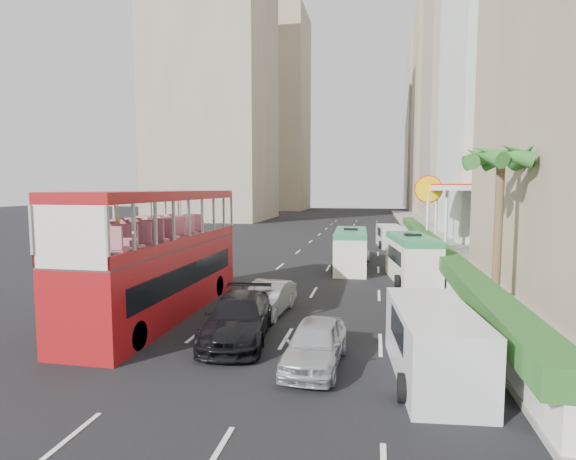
% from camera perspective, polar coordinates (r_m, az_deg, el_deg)
% --- Properties ---
extents(ground_plane, '(200.00, 200.00, 0.00)m').
position_cam_1_polar(ground_plane, '(17.74, 2.32, -11.64)').
color(ground_plane, black).
rests_on(ground_plane, ground).
extents(double_decker_bus, '(2.50, 11.00, 5.06)m').
position_cam_1_polar(double_decker_bus, '(19.02, -15.84, -2.87)').
color(double_decker_bus, maroon).
rests_on(double_decker_bus, ground).
extents(car_silver_lane_a, '(1.72, 4.13, 1.33)m').
position_cam_1_polar(car_silver_lane_a, '(18.82, -2.55, -10.64)').
color(car_silver_lane_a, '#B9BBC0').
rests_on(car_silver_lane_a, ground).
extents(car_silver_lane_b, '(1.76, 3.97, 1.33)m').
position_cam_1_polar(car_silver_lane_b, '(13.74, 3.44, -16.81)').
color(car_silver_lane_b, '#B9BBC0').
rests_on(car_silver_lane_b, ground).
extents(car_black, '(2.69, 5.33, 1.48)m').
position_cam_1_polar(car_black, '(16.00, -6.27, -13.58)').
color(car_black, black).
rests_on(car_black, ground).
extents(van_asset, '(2.27, 4.33, 1.16)m').
position_cam_1_polar(van_asset, '(33.60, 8.51, -3.58)').
color(van_asset, silver).
rests_on(van_asset, ground).
extents(minibus_near, '(2.14, 5.83, 2.55)m').
position_cam_1_polar(minibus_near, '(28.66, 7.94, -2.53)').
color(minibus_near, silver).
rests_on(minibus_near, ground).
extents(minibus_far, '(2.72, 6.00, 2.56)m').
position_cam_1_polar(minibus_far, '(25.75, 15.45, -3.56)').
color(minibus_far, silver).
rests_on(minibus_far, ground).
extents(panel_van_near, '(2.41, 5.06, 1.96)m').
position_cam_1_polar(panel_van_near, '(13.18, 17.97, -13.52)').
color(panel_van_near, silver).
rests_on(panel_van_near, ground).
extents(panel_van_far, '(2.42, 4.87, 1.87)m').
position_cam_1_polar(panel_van_far, '(40.80, 12.79, -0.76)').
color(panel_van_far, silver).
rests_on(panel_van_far, ground).
extents(sidewalk, '(6.00, 120.00, 0.18)m').
position_cam_1_polar(sidewalk, '(42.57, 19.70, -1.84)').
color(sidewalk, '#99968C').
rests_on(sidewalk, ground).
extents(kerb_wall, '(0.30, 44.00, 1.00)m').
position_cam_1_polar(kerb_wall, '(31.31, 17.65, -3.17)').
color(kerb_wall, silver).
rests_on(kerb_wall, sidewalk).
extents(hedge, '(1.10, 44.00, 0.70)m').
position_cam_1_polar(hedge, '(31.20, 17.69, -1.63)').
color(hedge, '#2D6626').
rests_on(hedge, kerb_wall).
extents(palm_tree, '(0.36, 0.36, 6.40)m').
position_cam_1_polar(palm_tree, '(21.50, 25.12, 0.03)').
color(palm_tree, brown).
rests_on(palm_tree, sidewalk).
extents(shell_station, '(6.50, 8.00, 5.50)m').
position_cam_1_polar(shell_station, '(40.53, 21.63, 1.53)').
color(shell_station, silver).
rests_on(shell_station, ground).
extents(tower_mid, '(16.00, 16.00, 50.00)m').
position_cam_1_polar(tower_mid, '(78.88, 23.39, 19.47)').
color(tower_mid, tan).
rests_on(tower_mid, ground).
extents(tower_far_a, '(14.00, 14.00, 44.00)m').
position_cam_1_polar(tower_far_a, '(101.23, 19.78, 14.60)').
color(tower_far_a, tan).
rests_on(tower_far_a, ground).
extents(tower_far_b, '(14.00, 14.00, 40.00)m').
position_cam_1_polar(tower_far_b, '(122.53, 18.17, 12.03)').
color(tower_far_b, tan).
rests_on(tower_far_b, ground).
extents(tower_left_a, '(18.00, 18.00, 52.00)m').
position_cam_1_polar(tower_left_a, '(79.31, -9.51, 20.49)').
color(tower_left_a, tan).
rests_on(tower_left_a, ground).
extents(tower_left_b, '(16.00, 16.00, 46.00)m').
position_cam_1_polar(tower_left_b, '(111.00, -1.91, 14.58)').
color(tower_left_b, tan).
rests_on(tower_left_b, ground).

